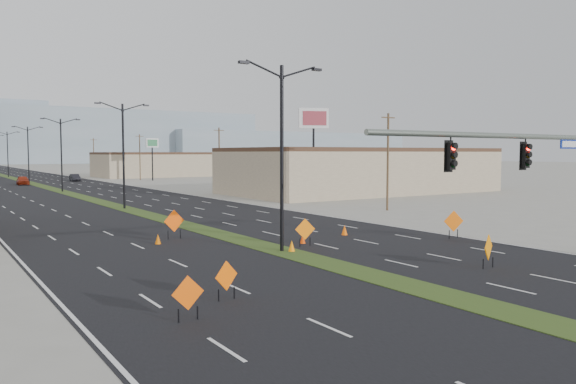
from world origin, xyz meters
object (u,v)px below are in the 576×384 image
streetlight_4 (8,153)px  pole_sign_east_far (152,146)px  signal_mast (549,165)px  streetlight_2 (61,152)px  cone_0 (292,246)px  cone_3 (158,239)px  streetlight_3 (28,152)px  construction_sign_4 (488,249)px  cone_1 (303,239)px  streetlight_0 (282,152)px  car_mid (75,178)px  car_left (23,180)px  streetlight_1 (123,152)px  construction_sign_1 (226,277)px  construction_sign_2 (174,222)px  cone_2 (345,230)px  pole_sign_east_near (314,125)px  construction_sign_0 (188,295)px  construction_sign_3 (305,230)px  construction_sign_5 (454,222)px

streetlight_4 → pole_sign_east_far: size_ratio=1.23×
signal_mast → streetlight_2: bearing=97.4°
cone_0 → cone_3: (-5.12, 6.46, -0.02)m
streetlight_3 → pole_sign_east_far: bearing=-11.2°
construction_sign_4 → cone_1: bearing=84.0°
streetlight_0 → car_mid: bearing=84.5°
car_left → car_mid: size_ratio=1.09×
streetlight_4 → pole_sign_east_far: streetlight_4 is taller
car_mid → cone_3: car_mid is taller
streetlight_0 → streetlight_1: size_ratio=1.00×
construction_sign_4 → construction_sign_1: bearing=150.3°
car_mid → construction_sign_2: (-11.35, -77.83, 0.41)m
streetlight_3 → car_mid: size_ratio=2.45×
streetlight_2 → cone_0: streetlight_2 is taller
construction_sign_2 → cone_3: size_ratio=3.02×
streetlight_1 → construction_sign_1: streetlight_1 is taller
streetlight_1 → streetlight_2: size_ratio=1.00×
cone_0 → cone_1: size_ratio=1.10×
construction_sign_4 → cone_2: bearing=62.2°
streetlight_2 → pole_sign_east_far: streetlight_2 is taller
streetlight_0 → pole_sign_east_near: bearing=51.1°
construction_sign_0 → construction_sign_4: bearing=-2.4°
streetlight_4 → construction_sign_4: bearing=-87.4°
construction_sign_3 → cone_2: (4.70, 2.22, -0.61)m
streetlight_0 → construction_sign_2: 9.12m
signal_mast → pole_sign_east_near: (11.93, 35.40, 3.67)m
streetlight_0 → pole_sign_east_near: pole_sign_east_near is taller
signal_mast → streetlight_1: streetlight_1 is taller
streetlight_1 → cone_3: 23.04m
construction_sign_4 → streetlight_1: bearing=76.1°
construction_sign_4 → streetlight_4: bearing=70.2°
signal_mast → construction_sign_0: size_ratio=11.02×
streetlight_0 → construction_sign_0: bearing=-136.0°
construction_sign_0 → cone_3: bearing=70.8°
streetlight_3 → pole_sign_east_far: streetlight_3 is taller
construction_sign_5 → cone_3: 18.14m
construction_sign_4 → cone_0: 10.07m
car_mid → construction_sign_3: bearing=-92.5°
streetlight_3 → construction_sign_0: streetlight_3 is taller
streetlight_0 → cone_2: size_ratio=14.88×
streetlight_4 → construction_sign_4: 121.21m
streetlight_3 → construction_sign_1: 91.78m
car_left → construction_sign_3: size_ratio=2.77×
streetlight_2 → car_left: streetlight_2 is taller
streetlight_2 → construction_sign_1: 63.95m
streetlight_1 → cone_1: 27.04m
streetlight_3 → construction_sign_3: size_ratio=6.23×
construction_sign_2 → pole_sign_east_far: size_ratio=0.22×
streetlight_1 → construction_sign_0: size_ratio=6.77×
streetlight_3 → streetlight_4: 28.00m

